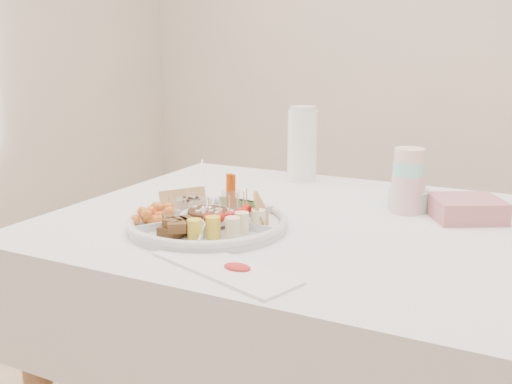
% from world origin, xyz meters
% --- Properties ---
extents(wall_back, '(4.00, 0.02, 2.70)m').
position_xyz_m(wall_back, '(0.00, 2.00, 1.35)').
color(wall_back, beige).
rests_on(wall_back, ground).
extents(dining_table, '(1.52, 1.02, 0.76)m').
position_xyz_m(dining_table, '(0.00, 0.00, 0.38)').
color(dining_table, white).
rests_on(dining_table, floor).
extents(party_tray, '(0.41, 0.41, 0.04)m').
position_xyz_m(party_tray, '(-0.31, -0.18, 0.78)').
color(party_tray, white).
rests_on(party_tray, dining_table).
extents(bean_dip, '(0.10, 0.10, 0.04)m').
position_xyz_m(bean_dip, '(-0.31, -0.18, 0.79)').
color(bean_dip, '#4B1D12').
rests_on(bean_dip, party_tray).
extents(tortillas, '(0.11, 0.11, 0.06)m').
position_xyz_m(tortillas, '(-0.19, -0.13, 0.80)').
color(tortillas, '#AB884E').
rests_on(tortillas, party_tray).
extents(carrot_cucumber, '(0.11, 0.11, 0.09)m').
position_xyz_m(carrot_cucumber, '(-0.30, -0.05, 0.82)').
color(carrot_cucumber, '#D24905').
rests_on(carrot_cucumber, party_tray).
extents(pita_raisins, '(0.11, 0.11, 0.06)m').
position_xyz_m(pita_raisins, '(-0.42, -0.11, 0.80)').
color(pita_raisins, '#DCC17F').
rests_on(pita_raisins, party_tray).
extents(cherries, '(0.11, 0.11, 0.04)m').
position_xyz_m(cherries, '(-0.43, -0.24, 0.79)').
color(cherries, '#D86E3A').
rests_on(cherries, party_tray).
extents(granola_chunks, '(0.12, 0.12, 0.05)m').
position_xyz_m(granola_chunks, '(-0.32, -0.31, 0.79)').
color(granola_chunks, '#3A281A').
rests_on(granola_chunks, party_tray).
extents(banana_tomato, '(0.12, 0.12, 0.09)m').
position_xyz_m(banana_tomato, '(-0.20, -0.26, 0.82)').
color(banana_tomato, '#FFE46D').
rests_on(banana_tomato, party_tray).
extents(cup_stack, '(0.11, 0.11, 0.23)m').
position_xyz_m(cup_stack, '(0.09, 0.18, 0.87)').
color(cup_stack, silver).
rests_on(cup_stack, dining_table).
extents(thermos, '(0.10, 0.10, 0.25)m').
position_xyz_m(thermos, '(-0.30, 0.40, 0.88)').
color(thermos, white).
rests_on(thermos, dining_table).
extents(flower_bowl, '(0.14, 0.14, 0.08)m').
position_xyz_m(flower_bowl, '(0.09, 0.20, 0.80)').
color(flower_bowl, '#B0CBBF').
rests_on(flower_bowl, dining_table).
extents(napkin_stack, '(0.22, 0.21, 0.06)m').
position_xyz_m(napkin_stack, '(0.24, 0.18, 0.79)').
color(napkin_stack, '#C3747B').
rests_on(napkin_stack, dining_table).
extents(placemat, '(0.35, 0.21, 0.01)m').
position_xyz_m(placemat, '(-0.15, -0.39, 0.76)').
color(placemat, white).
rests_on(placemat, dining_table).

